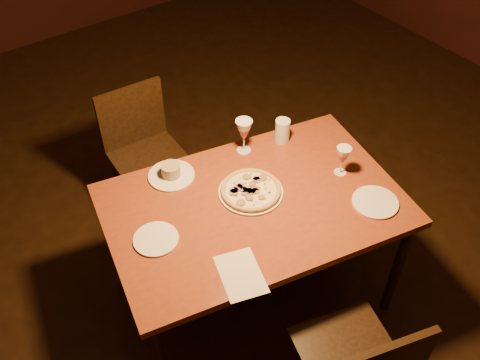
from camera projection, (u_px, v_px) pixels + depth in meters
floor at (270, 299)px, 2.97m from camera, size 7.00×7.00×0.00m
dining_table at (254, 212)px, 2.54m from camera, size 1.52×1.14×0.73m
chair_far at (144, 149)px, 3.17m from camera, size 0.43×0.43×0.84m
pizza_plate at (251, 190)px, 2.53m from camera, size 0.31×0.31×0.03m
ramekin_saucer at (171, 173)px, 2.61m from camera, size 0.23×0.23×0.07m
wine_glass_far at (244, 136)px, 2.70m from camera, size 0.09×0.09×0.19m
wine_glass_right at (342, 161)px, 2.59m from camera, size 0.07×0.07×0.16m
water_tumbler at (282, 131)px, 2.78m from camera, size 0.08×0.08×0.13m
side_plate_left at (156, 239)px, 2.33m from camera, size 0.20×0.20×0.01m
side_plate_near at (375, 202)px, 2.49m from camera, size 0.22×0.22×0.01m
menu_card at (241, 274)px, 2.20m from camera, size 0.23×0.28×0.00m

